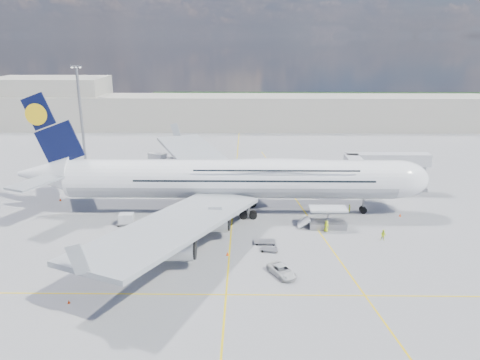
{
  "coord_description": "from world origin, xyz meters",
  "views": [
    {
      "loc": [
        2.57,
        -74.17,
        32.49
      ],
      "look_at": [
        1.44,
        8.0,
        7.15
      ],
      "focal_mm": 35.0,
      "sensor_mm": 36.0,
      "label": 1
    }
  ],
  "objects_px": {
    "cargo_loader": "(326,221)",
    "crew_nose": "(350,208)",
    "airliner": "(234,178)",
    "dolly_row_a": "(128,234)",
    "light_mast": "(81,115)",
    "baggage_tug": "(171,234)",
    "crew_loader": "(383,235)",
    "cone_nose": "(400,215)",
    "cone_wing_right_outer": "(69,302)",
    "cone_tail": "(60,200)",
    "dolly_back": "(126,219)",
    "catering_truck_inner": "(177,168)",
    "cone_wing_left_outer": "(158,176)",
    "cone_wing_right_inner": "(228,254)",
    "catering_truck_outer": "(160,161)",
    "cone_wing_left_inner": "(205,199)",
    "dolly_row_c": "(127,241)",
    "crew_tug": "(165,254)",
    "service_van": "(282,271)",
    "jet_bridge": "(376,164)",
    "dolly_row_b": "(130,235)",
    "dolly_nose_far": "(265,241)",
    "crew_van": "(326,226)",
    "crew_wing": "(184,224)",
    "dolly_nose_near": "(269,249)"
  },
  "relations": [
    {
      "from": "crew_wing",
      "to": "cone_nose",
      "type": "xyz_separation_m",
      "value": [
        39.91,
        6.54,
        -0.6
      ]
    },
    {
      "from": "crew_nose",
      "to": "cone_wing_right_outer",
      "type": "bearing_deg",
      "value": 167.52
    },
    {
      "from": "dolly_row_c",
      "to": "crew_tug",
      "type": "xyz_separation_m",
      "value": [
        7.37,
        -5.7,
        0.57
      ]
    },
    {
      "from": "cone_wing_left_inner",
      "to": "cone_tail",
      "type": "relative_size",
      "value": 0.83
    },
    {
      "from": "dolly_nose_near",
      "to": "service_van",
      "type": "xyz_separation_m",
      "value": [
        1.46,
        -7.8,
        0.41
      ]
    },
    {
      "from": "catering_truck_inner",
      "to": "dolly_nose_far",
      "type": "bearing_deg",
      "value": -47.74
    },
    {
      "from": "crew_van",
      "to": "crew_tug",
      "type": "xyz_separation_m",
      "value": [
        -26.15,
        -10.96,
        -0.05
      ]
    },
    {
      "from": "crew_loader",
      "to": "cone_nose",
      "type": "bearing_deg",
      "value": 81.46
    },
    {
      "from": "dolly_nose_far",
      "to": "crew_wing",
      "type": "bearing_deg",
      "value": 160.09
    },
    {
      "from": "crew_nose",
      "to": "cone_tail",
      "type": "xyz_separation_m",
      "value": [
        -58.28,
        5.54,
        -0.48
      ]
    },
    {
      "from": "airliner",
      "to": "cargo_loader",
      "type": "distance_m",
      "value": 18.87
    },
    {
      "from": "cargo_loader",
      "to": "cone_wing_right_inner",
      "type": "height_order",
      "value": "cargo_loader"
    },
    {
      "from": "dolly_row_a",
      "to": "cone_tail",
      "type": "distance_m",
      "value": 25.18
    },
    {
      "from": "catering_truck_inner",
      "to": "crew_loader",
      "type": "distance_m",
      "value": 54.49
    },
    {
      "from": "dolly_nose_far",
      "to": "catering_truck_outer",
      "type": "xyz_separation_m",
      "value": [
        -25.37,
        46.18,
        1.35
      ]
    },
    {
      "from": "crew_van",
      "to": "cone_wing_right_inner",
      "type": "bearing_deg",
      "value": 66.6
    },
    {
      "from": "dolly_nose_far",
      "to": "crew_nose",
      "type": "bearing_deg",
      "value": 43.91
    },
    {
      "from": "service_van",
      "to": "cone_tail",
      "type": "distance_m",
      "value": 53.21
    },
    {
      "from": "cone_wing_left_inner",
      "to": "cone_wing_right_outer",
      "type": "relative_size",
      "value": 1.01
    },
    {
      "from": "crew_tug",
      "to": "crew_van",
      "type": "bearing_deg",
      "value": 24.01
    },
    {
      "from": "dolly_back",
      "to": "cone_wing_right_inner",
      "type": "xyz_separation_m",
      "value": [
        18.58,
        -11.87,
        -0.88
      ]
    },
    {
      "from": "catering_truck_outer",
      "to": "cone_wing_right_outer",
      "type": "distance_m",
      "value": 64.43
    },
    {
      "from": "jet_bridge",
      "to": "dolly_row_b",
      "type": "xyz_separation_m",
      "value": [
        -46.88,
        -22.61,
        -6.52
      ]
    },
    {
      "from": "airliner",
      "to": "dolly_row_a",
      "type": "xyz_separation_m",
      "value": [
        -17.71,
        -11.26,
        -6.54
      ]
    },
    {
      "from": "dolly_nose_near",
      "to": "crew_loader",
      "type": "relative_size",
      "value": 1.58
    },
    {
      "from": "dolly_row_a",
      "to": "crew_van",
      "type": "height_order",
      "value": "crew_van"
    },
    {
      "from": "dolly_back",
      "to": "catering_truck_inner",
      "type": "distance_m",
      "value": 31.79
    },
    {
      "from": "service_van",
      "to": "crew_tug",
      "type": "distance_m",
      "value": 17.97
    },
    {
      "from": "cone_nose",
      "to": "cone_wing_left_outer",
      "type": "bearing_deg",
      "value": 153.29
    },
    {
      "from": "light_mast",
      "to": "baggage_tug",
      "type": "distance_m",
      "value": 57.11
    },
    {
      "from": "cone_wing_right_inner",
      "to": "airliner",
      "type": "bearing_deg",
      "value": 88.37
    },
    {
      "from": "service_van",
      "to": "crew_nose",
      "type": "xyz_separation_m",
      "value": [
        14.85,
        25.21,
        0.04
      ]
    },
    {
      "from": "baggage_tug",
      "to": "dolly_row_b",
      "type": "bearing_deg",
      "value": 174.82
    },
    {
      "from": "cone_wing_left_inner",
      "to": "cone_wing_right_outer",
      "type": "height_order",
      "value": "cone_wing_left_inner"
    },
    {
      "from": "dolly_row_a",
      "to": "cone_nose",
      "type": "bearing_deg",
      "value": 23.26
    },
    {
      "from": "jet_bridge",
      "to": "dolly_row_b",
      "type": "height_order",
      "value": "jet_bridge"
    },
    {
      "from": "crew_nose",
      "to": "cone_wing_right_inner",
      "type": "xyz_separation_m",
      "value": [
        -22.82,
        -19.01,
        -0.48
      ]
    },
    {
      "from": "dolly_row_b",
      "to": "cone_wing_right_outer",
      "type": "relative_size",
      "value": 6.86
    },
    {
      "from": "light_mast",
      "to": "service_van",
      "type": "relative_size",
      "value": 4.88
    },
    {
      "from": "baggage_tug",
      "to": "crew_loader",
      "type": "bearing_deg",
      "value": -4.04
    },
    {
      "from": "catering_truck_inner",
      "to": "cone_wing_left_outer",
      "type": "height_order",
      "value": "catering_truck_inner"
    },
    {
      "from": "cargo_loader",
      "to": "cone_wing_right_outer",
      "type": "height_order",
      "value": "cargo_loader"
    },
    {
      "from": "dolly_row_c",
      "to": "cone_wing_right_inner",
      "type": "xyz_separation_m",
      "value": [
        16.73,
        -4.26,
        -0.07
      ]
    },
    {
      "from": "crew_wing",
      "to": "crew_tug",
      "type": "xyz_separation_m",
      "value": [
        -1.32,
        -11.73,
        0.06
      ]
    },
    {
      "from": "cone_wing_left_inner",
      "to": "jet_bridge",
      "type": "bearing_deg",
      "value": 6.38
    },
    {
      "from": "catering_truck_inner",
      "to": "crew_tug",
      "type": "height_order",
      "value": "catering_truck_inner"
    },
    {
      "from": "dolly_row_c",
      "to": "crew_loader",
      "type": "distance_m",
      "value": 42.38
    },
    {
      "from": "jet_bridge",
      "to": "cargo_loader",
      "type": "bearing_deg",
      "value": -125.75
    },
    {
      "from": "cargo_loader",
      "to": "catering_truck_outer",
      "type": "bearing_deg",
      "value": 132.97
    },
    {
      "from": "cargo_loader",
      "to": "crew_nose",
      "type": "relative_size",
      "value": 5.59
    }
  ]
}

